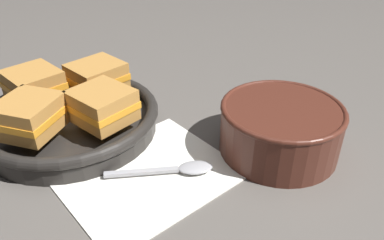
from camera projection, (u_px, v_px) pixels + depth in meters
The scene contains 9 objects.
ground_plane at pixel (203, 153), 0.54m from camera, with size 4.00×4.00×0.00m, color #56514C.
napkin at pixel (148, 174), 0.49m from camera, with size 0.24×0.21×0.00m.
soup_bowl at pixel (280, 126), 0.52m from camera, with size 0.17×0.17×0.07m.
spoon at pixel (181, 169), 0.49m from camera, with size 0.14×0.08×0.01m.
skillet at pixel (70, 120), 0.57m from camera, with size 0.34×0.28×0.04m.
sandwich_near_left at pixel (34, 85), 0.58m from camera, with size 0.09×0.09×0.05m.
sandwich_near_right at pixel (30, 116), 0.50m from camera, with size 0.11×0.11×0.05m.
sandwich_far_left at pixel (102, 105), 0.52m from camera, with size 0.09×0.10×0.05m.
sandwich_far_right at pixel (97, 77), 0.60m from camera, with size 0.09×0.09×0.05m.
Camera 1 is at (-0.25, -0.36, 0.32)m, focal length 35.00 mm.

